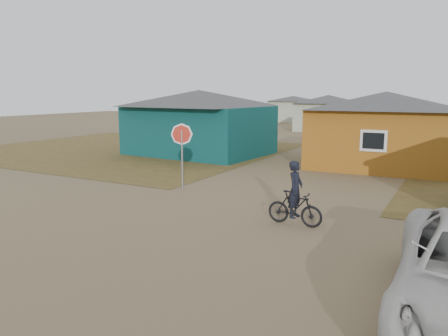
{
  "coord_description": "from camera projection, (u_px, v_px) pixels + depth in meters",
  "views": [
    {
      "loc": [
        6.05,
        -9.87,
        3.85
      ],
      "look_at": [
        -0.99,
        3.0,
        1.3
      ],
      "focal_mm": 35.0,
      "sensor_mm": 36.0,
      "label": 1
    }
  ],
  "objects": [
    {
      "name": "ground",
      "position": [
        203.0,
        234.0,
        12.05
      ],
      "size": [
        120.0,
        120.0,
        0.0
      ],
      "primitive_type": "plane",
      "color": "brown"
    },
    {
      "name": "house_pale_west",
      "position": [
        328.0,
        112.0,
        43.96
      ],
      "size": [
        7.04,
        6.15,
        3.6
      ],
      "color": "#A8AF96",
      "rests_on": "ground"
    },
    {
      "name": "house_pale_north",
      "position": [
        293.0,
        108.0,
        58.13
      ],
      "size": [
        6.28,
        5.81,
        3.4
      ],
      "color": "#A8AF96",
      "rests_on": "ground"
    },
    {
      "name": "house_teal",
      "position": [
        199.0,
        121.0,
        27.39
      ],
      "size": [
        8.93,
        7.08,
        4.0
      ],
      "color": "#0A3738",
      "rests_on": "ground"
    },
    {
      "name": "house_yellow",
      "position": [
        385.0,
        128.0,
        22.62
      ],
      "size": [
        7.72,
        6.76,
        3.9
      ],
      "color": "#985A17",
      "rests_on": "ground"
    },
    {
      "name": "stop_sign",
      "position": [
        182.0,
        141.0,
        17.33
      ],
      "size": [
        0.86,
        0.16,
        2.64
      ],
      "color": "gray",
      "rests_on": "ground"
    },
    {
      "name": "cyclist",
      "position": [
        295.0,
        202.0,
        12.71
      ],
      "size": [
        1.71,
        0.62,
        1.91
      ],
      "color": "black",
      "rests_on": "ground"
    },
    {
      "name": "grass_nw",
      "position": [
        128.0,
        149.0,
        29.9
      ],
      "size": [
        20.0,
        18.0,
        0.0
      ],
      "primitive_type": "cube",
      "color": "brown",
      "rests_on": "ground"
    }
  ]
}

